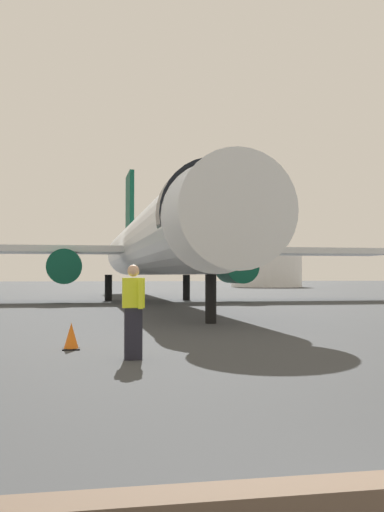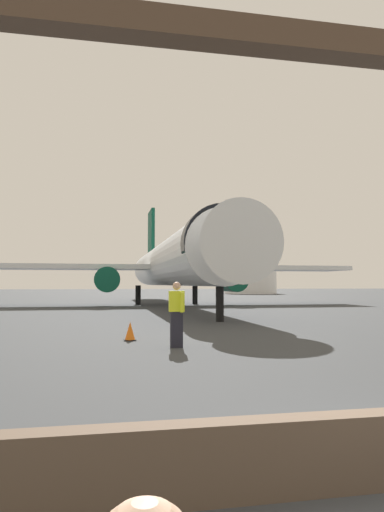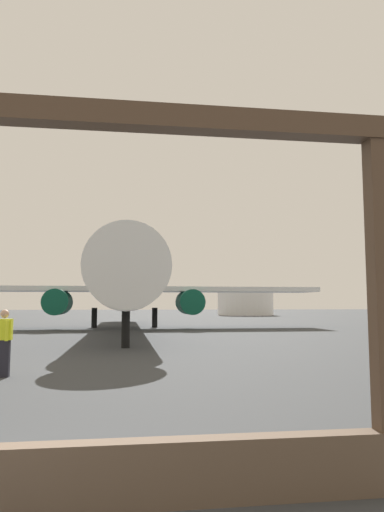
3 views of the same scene
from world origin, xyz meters
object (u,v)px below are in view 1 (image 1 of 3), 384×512
(airplane, at_px, (154,244))
(traffic_cone, at_px, (71,337))
(fuel_storage_tank, at_px, (266,270))
(ground_crew_worker, at_px, (133,310))

(airplane, relative_size, traffic_cone, 66.37)
(airplane, height_order, fuel_storage_tank, airplane)
(ground_crew_worker, height_order, fuel_storage_tank, fuel_storage_tank)
(airplane, xyz_separation_m, fuel_storage_tank, (20.02, 41.61, -1.03))
(airplane, relative_size, ground_crew_worker, 21.29)
(airplane, relative_size, fuel_storage_tank, 4.02)
(airplane, bearing_deg, fuel_storage_tank, 64.30)
(ground_crew_worker, height_order, traffic_cone, ground_crew_worker)
(fuel_storage_tank, bearing_deg, traffic_cone, -111.26)
(traffic_cone, height_order, fuel_storage_tank, fuel_storage_tank)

